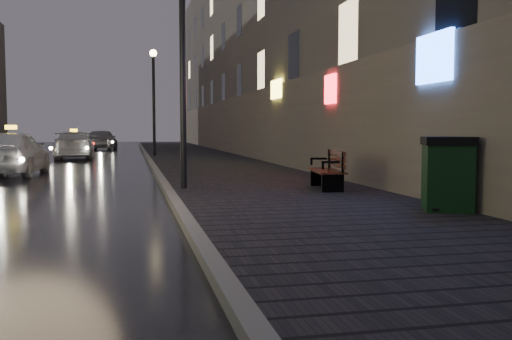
{
  "coord_description": "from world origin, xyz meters",
  "views": [
    {
      "loc": [
        0.66,
        -7.05,
        1.51
      ],
      "look_at": [
        2.62,
        1.82,
        0.85
      ],
      "focal_mm": 40.0,
      "sensor_mm": 36.0,
      "label": 1
    }
  ],
  "objects_px": {
    "bench": "(329,169)",
    "car_far": "(102,140)",
    "trash_bin": "(447,173)",
    "taxi_near": "(12,153)",
    "lamp_far": "(154,89)",
    "taxi_mid": "(74,145)",
    "lamp_near": "(182,41)"
  },
  "relations": [
    {
      "from": "lamp_near",
      "to": "car_far",
      "type": "distance_m",
      "value": 28.54
    },
    {
      "from": "trash_bin",
      "to": "car_far",
      "type": "xyz_separation_m",
      "value": [
        -7.07,
        32.78,
        -0.04
      ]
    },
    {
      "from": "bench",
      "to": "trash_bin",
      "type": "bearing_deg",
      "value": -70.1
    },
    {
      "from": "bench",
      "to": "car_far",
      "type": "bearing_deg",
      "value": 110.55
    },
    {
      "from": "car_far",
      "to": "bench",
      "type": "bearing_deg",
      "value": 109.02
    },
    {
      "from": "lamp_near",
      "to": "trash_bin",
      "type": "height_order",
      "value": "lamp_near"
    },
    {
      "from": "taxi_near",
      "to": "trash_bin",
      "type": "bearing_deg",
      "value": 131.63
    },
    {
      "from": "lamp_far",
      "to": "bench",
      "type": "height_order",
      "value": "lamp_far"
    },
    {
      "from": "lamp_near",
      "to": "lamp_far",
      "type": "xyz_separation_m",
      "value": [
        0.0,
        16.0,
        0.0
      ]
    },
    {
      "from": "lamp_far",
      "to": "lamp_near",
      "type": "bearing_deg",
      "value": -90.0
    },
    {
      "from": "taxi_near",
      "to": "car_far",
      "type": "relative_size",
      "value": 1.01
    },
    {
      "from": "lamp_near",
      "to": "taxi_near",
      "type": "bearing_deg",
      "value": 127.06
    },
    {
      "from": "lamp_near",
      "to": "taxi_mid",
      "type": "bearing_deg",
      "value": 103.26
    },
    {
      "from": "bench",
      "to": "car_far",
      "type": "distance_m",
      "value": 29.79
    },
    {
      "from": "taxi_mid",
      "to": "car_far",
      "type": "distance_m",
      "value": 11.64
    },
    {
      "from": "lamp_far",
      "to": "taxi_mid",
      "type": "height_order",
      "value": "lamp_far"
    },
    {
      "from": "trash_bin",
      "to": "car_far",
      "type": "relative_size",
      "value": 0.29
    },
    {
      "from": "bench",
      "to": "trash_bin",
      "type": "relative_size",
      "value": 1.45
    },
    {
      "from": "lamp_far",
      "to": "bench",
      "type": "relative_size",
      "value": 2.96
    },
    {
      "from": "lamp_near",
      "to": "taxi_mid",
      "type": "relative_size",
      "value": 1.13
    },
    {
      "from": "bench",
      "to": "taxi_near",
      "type": "relative_size",
      "value": 0.41
    },
    {
      "from": "trash_bin",
      "to": "car_far",
      "type": "distance_m",
      "value": 33.53
    },
    {
      "from": "lamp_near",
      "to": "lamp_far",
      "type": "distance_m",
      "value": 16.0
    },
    {
      "from": "taxi_near",
      "to": "bench",
      "type": "bearing_deg",
      "value": 140.58
    },
    {
      "from": "lamp_near",
      "to": "bench",
      "type": "distance_m",
      "value": 4.41
    },
    {
      "from": "trash_bin",
      "to": "taxi_near",
      "type": "distance_m",
      "value": 14.16
    },
    {
      "from": "bench",
      "to": "taxi_near",
      "type": "xyz_separation_m",
      "value": [
        -8.11,
        7.38,
        0.15
      ]
    },
    {
      "from": "taxi_mid",
      "to": "bench",
      "type": "bearing_deg",
      "value": 108.31
    },
    {
      "from": "lamp_far",
      "to": "taxi_mid",
      "type": "xyz_separation_m",
      "value": [
        -3.92,
        0.63,
        -2.81
      ]
    },
    {
      "from": "lamp_far",
      "to": "taxi_near",
      "type": "xyz_separation_m",
      "value": [
        -4.91,
        -9.5,
        -2.75
      ]
    },
    {
      "from": "trash_bin",
      "to": "taxi_mid",
      "type": "height_order",
      "value": "trash_bin"
    },
    {
      "from": "lamp_near",
      "to": "lamp_far",
      "type": "bearing_deg",
      "value": 90.0
    }
  ]
}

